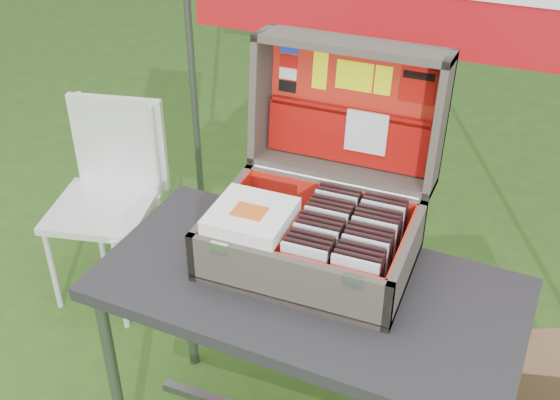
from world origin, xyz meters
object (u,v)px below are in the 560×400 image
at_px(table, 305,377).
at_px(suitcase, 320,170).
at_px(chair, 102,211).
at_px(cardboard_box, 531,383).

bearing_deg(table, suitcase, 103.28).
distance_m(suitcase, chair, 1.21).
relative_size(table, chair, 1.40).
relative_size(suitcase, cardboard_box, 1.42).
height_order(table, chair, chair).
bearing_deg(suitcase, table, -79.69).
xyz_separation_m(suitcase, cardboard_box, (0.69, 0.25, -0.81)).
bearing_deg(cardboard_box, chair, 155.04).
xyz_separation_m(table, chair, (-1.04, 0.47, 0.05)).
bearing_deg(suitcase, chair, 162.69).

